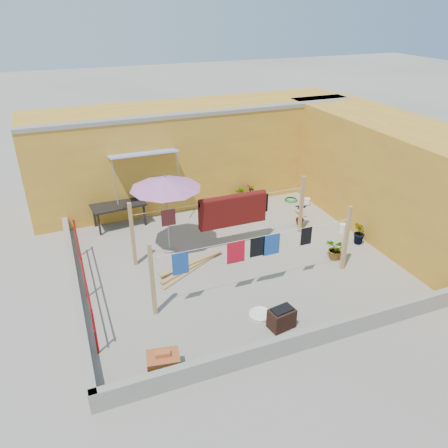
{
  "coord_description": "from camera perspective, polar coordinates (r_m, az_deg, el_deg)",
  "views": [
    {
      "loc": [
        -3.94,
        -9.23,
        6.29
      ],
      "look_at": [
        -0.16,
        0.3,
        1.01
      ],
      "focal_mm": 35.0,
      "sensor_mm": 36.0,
      "label": 1
    }
  ],
  "objects": [
    {
      "name": "brazier",
      "position": [
        9.61,
        7.53,
        -12.09
      ],
      "size": [
        0.59,
        0.44,
        0.49
      ],
      "color": "black",
      "rests_on": "ground"
    },
    {
      "name": "plant_back_a",
      "position": [
        14.89,
        2.62,
        3.77
      ],
      "size": [
        0.76,
        0.7,
        0.72
      ],
      "primitive_type": "imported",
      "rotation": [
        0.0,
        0.0,
        0.24
      ],
      "color": "#215919",
      "rests_on": "ground"
    },
    {
      "name": "lumber_pile",
      "position": [
        11.5,
        -4.44,
        -5.63
      ],
      "size": [
        1.98,
        1.16,
        0.13
      ],
      "color": "tan",
      "rests_on": "ground"
    },
    {
      "name": "water_jug_b",
      "position": [
        15.17,
        10.8,
        2.83
      ],
      "size": [
        0.2,
        0.2,
        0.31
      ],
      "color": "white",
      "rests_on": "ground"
    },
    {
      "name": "clothesline_rig",
      "position": [
        11.85,
        1.27,
        1.1
      ],
      "size": [
        5.09,
        2.35,
        1.8
      ],
      "color": "tan",
      "rests_on": "ground"
    },
    {
      "name": "parapet_left",
      "position": [
        11.05,
        -18.82,
        -7.74
      ],
      "size": [
        0.16,
        7.3,
        0.44
      ],
      "primitive_type": "cube",
      "color": "gray",
      "rests_on": "ground"
    },
    {
      "name": "plant_right_b",
      "position": [
        13.04,
        17.32,
        -1.14
      ],
      "size": [
        0.43,
        0.48,
        0.72
      ],
      "primitive_type": "imported",
      "rotation": [
        0.0,
        0.0,
        4.37
      ],
      "color": "#215919",
      "rests_on": "ground"
    },
    {
      "name": "ground",
      "position": [
        11.85,
        1.26,
        -4.81
      ],
      "size": [
        80.0,
        80.0,
        0.0
      ],
      "primitive_type": "plane",
      "color": "#9E998E",
      "rests_on": "ground"
    },
    {
      "name": "red_railing",
      "position": [
        10.62,
        -17.9,
        -5.89
      ],
      "size": [
        0.05,
        4.2,
        1.1
      ],
      "color": "#9E0F12",
      "rests_on": "ground"
    },
    {
      "name": "brick_stack",
      "position": [
        8.64,
        -7.89,
        -17.67
      ],
      "size": [
        0.67,
        0.54,
        0.53
      ],
      "color": "#A75526",
      "rests_on": "ground"
    },
    {
      "name": "parapet_front",
      "position": [
        9.19,
        10.23,
        -14.65
      ],
      "size": [
        8.3,
        0.16,
        0.44
      ],
      "primitive_type": "cube",
      "color": "gray",
      "rests_on": "ground"
    },
    {
      "name": "plant_right_c",
      "position": [
        12.15,
        14.44,
        -3.23
      ],
      "size": [
        0.53,
        0.59,
        0.61
      ],
      "primitive_type": "imported",
      "rotation": [
        0.0,
        0.0,
        4.82
      ],
      "color": "#215919",
      "rests_on": "ground"
    },
    {
      "name": "plant_back_b",
      "position": [
        14.99,
        3.45,
        3.87
      ],
      "size": [
        0.49,
        0.49,
        0.7
      ],
      "primitive_type": "imported",
      "rotation": [
        0.0,
        0.0,
        1.28
      ],
      "color": "#215919",
      "rests_on": "ground"
    },
    {
      "name": "patio_umbrella",
      "position": [
        11.48,
        -7.66,
        5.27
      ],
      "size": [
        2.43,
        2.43,
        2.27
      ],
      "color": "gray",
      "rests_on": "ground"
    },
    {
      "name": "outdoor_table",
      "position": [
        13.72,
        -13.64,
        2.29
      ],
      "size": [
        1.67,
        0.96,
        0.75
      ],
      "color": "black",
      "rests_on": "ground"
    },
    {
      "name": "wall_right",
      "position": [
        13.81,
        21.74,
        5.43
      ],
      "size": [
        2.4,
        9.0,
        3.2
      ],
      "primitive_type": "cube",
      "color": "gold",
      "rests_on": "ground"
    },
    {
      "name": "plant_right_a",
      "position": [
        13.69,
        10.0,
        1.36
      ],
      "size": [
        0.51,
        0.44,
        0.81
      ],
      "primitive_type": "imported",
      "rotation": [
        0.0,
        0.0,
        2.72
      ],
      "color": "#215919",
      "rests_on": "ground"
    },
    {
      "name": "white_basin",
      "position": [
        9.96,
        4.74,
        -11.68
      ],
      "size": [
        0.52,
        0.52,
        0.09
      ],
      "color": "white",
      "rests_on": "ground"
    },
    {
      "name": "water_jug_a",
      "position": [
        13.68,
        15.22,
        -0.49
      ],
      "size": [
        0.2,
        0.2,
        0.32
      ],
      "color": "white",
      "rests_on": "ground"
    },
    {
      "name": "wall_back",
      "position": [
        15.35,
        -3.81,
        9.45
      ],
      "size": [
        11.0,
        3.27,
        3.21
      ],
      "color": "gold",
      "rests_on": "ground"
    },
    {
      "name": "green_hose",
      "position": [
        15.54,
        8.74,
        3.17
      ],
      "size": [
        0.46,
        0.46,
        0.07
      ],
      "color": "#176917",
      "rests_on": "ground"
    }
  ]
}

